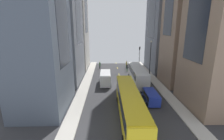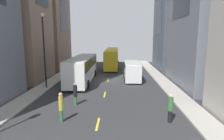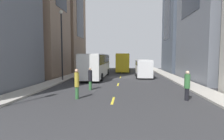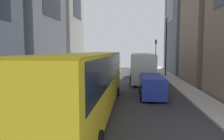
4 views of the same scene
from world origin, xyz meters
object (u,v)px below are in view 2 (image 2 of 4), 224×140
delivery_van_white (132,70)px  pedestrian_waiting_curb (61,106)px  city_bus_white (82,67)px  streetcar_yellow (112,56)px  pedestrian_crossing_near (75,93)px  pedestrian_walking_far (170,107)px  car_blue_0 (89,64)px

delivery_van_white → pedestrian_waiting_curb: bearing=-113.6°
city_bus_white → streetcar_yellow: bearing=75.6°
pedestrian_waiting_curb → delivery_van_white: bearing=-47.8°
streetcar_yellow → pedestrian_crossing_near: bearing=-96.2°
streetcar_yellow → pedestrian_waiting_curb: (-2.74, -26.58, -0.96)m
streetcar_yellow → pedestrian_walking_far: size_ratio=7.24×
pedestrian_crossing_near → pedestrian_walking_far: bearing=-108.0°
pedestrian_waiting_curb → pedestrian_walking_far: (7.67, 0.20, -0.07)m
city_bus_white → delivery_van_white: bearing=7.2°
delivery_van_white → pedestrian_waiting_curb: 14.85m
pedestrian_walking_far → car_blue_0: bearing=23.2°
city_bus_white → delivery_van_white: size_ratio=2.10×
streetcar_yellow → delivery_van_white: (3.21, -12.98, -0.61)m
pedestrian_waiting_curb → car_blue_0: bearing=-20.9°
pedestrian_crossing_near → pedestrian_waiting_curb: (-0.23, -3.48, 0.10)m
pedestrian_crossing_near → pedestrian_walking_far: (7.44, -3.29, 0.03)m
delivery_van_white → pedestrian_waiting_curb: size_ratio=2.53×
pedestrian_waiting_curb → pedestrian_walking_far: bearing=-112.7°
city_bus_white → pedestrian_crossing_near: (1.05, -9.27, -0.95)m
car_blue_0 → pedestrian_walking_far: (8.94, -21.93, 0.07)m
car_blue_0 → pedestrian_walking_far: bearing=-67.8°
city_bus_white → pedestrian_crossing_near: city_bus_white is taller
pedestrian_waiting_curb → pedestrian_walking_far: pedestrian_waiting_curb is taller
delivery_van_white → pedestrian_crossing_near: delivery_van_white is taller
pedestrian_crossing_near → car_blue_0: bearing=10.5°
delivery_van_white → pedestrian_walking_far: (1.72, -13.40, -0.42)m
city_bus_white → pedestrian_crossing_near: 9.38m
car_blue_0 → pedestrian_waiting_curb: pedestrian_waiting_curb is taller
pedestrian_walking_far → pedestrian_crossing_near: bearing=67.2°
delivery_van_white → car_blue_0: (-7.21, 8.52, -0.49)m
city_bus_white → pedestrian_walking_far: size_ratio=5.55×
streetcar_yellow → pedestrian_walking_far: 26.86m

